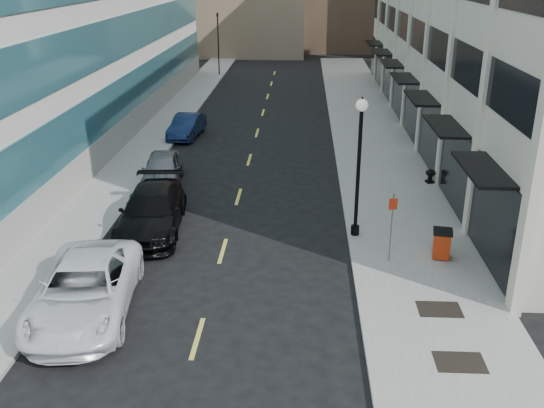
# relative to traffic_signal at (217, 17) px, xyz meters

# --- Properties ---
(ground) EXTENTS (160.00, 160.00, 0.00)m
(ground) POSITION_rel_traffic_signal_xyz_m (5.50, -48.00, -5.72)
(ground) COLOR black
(ground) RESTS_ON ground
(sidewalk_right) EXTENTS (5.00, 80.00, 0.15)m
(sidewalk_right) POSITION_rel_traffic_signal_xyz_m (13.00, -28.00, -5.64)
(sidewalk_right) COLOR gray
(sidewalk_right) RESTS_ON ground
(sidewalk_left) EXTENTS (3.00, 80.00, 0.15)m
(sidewalk_left) POSITION_rel_traffic_signal_xyz_m (-1.00, -28.00, -5.64)
(sidewalk_left) COLOR gray
(sidewalk_left) RESTS_ON ground
(grate_mid) EXTENTS (1.40, 1.00, 0.01)m
(grate_mid) POSITION_rel_traffic_signal_xyz_m (13.10, -47.00, -5.56)
(grate_mid) COLOR black
(grate_mid) RESTS_ON sidewalk_right
(grate_far) EXTENTS (1.40, 1.00, 0.01)m
(grate_far) POSITION_rel_traffic_signal_xyz_m (13.10, -44.20, -5.56)
(grate_far) COLOR black
(grate_far) RESTS_ON sidewalk_right
(road_centerline) EXTENTS (0.15, 68.20, 0.01)m
(road_centerline) POSITION_rel_traffic_signal_xyz_m (5.50, -31.00, -5.71)
(road_centerline) COLOR #D8CC4C
(road_centerline) RESTS_ON ground
(traffic_signal) EXTENTS (0.66, 0.66, 6.98)m
(traffic_signal) POSITION_rel_traffic_signal_xyz_m (0.00, 0.00, 0.00)
(traffic_signal) COLOR black
(traffic_signal) RESTS_ON ground
(car_white_van) EXTENTS (3.62, 6.65, 1.77)m
(car_white_van) POSITION_rel_traffic_signal_xyz_m (1.71, -44.80, -4.83)
(car_white_van) COLOR white
(car_white_van) RESTS_ON ground
(car_black_pickup) EXTENTS (3.00, 6.32, 1.78)m
(car_black_pickup) POSITION_rel_traffic_signal_xyz_m (2.30, -38.20, -4.83)
(car_black_pickup) COLOR black
(car_black_pickup) RESTS_ON ground
(car_silver_sedan) EXTENTS (2.50, 4.96, 1.62)m
(car_silver_sedan) POSITION_rel_traffic_signal_xyz_m (1.44, -32.40, -4.91)
(car_silver_sedan) COLOR gray
(car_silver_sedan) RESTS_ON ground
(car_blue_sedan) EXTENTS (1.96, 4.57, 1.46)m
(car_blue_sedan) POSITION_rel_traffic_signal_xyz_m (1.01, -23.28, -4.99)
(car_blue_sedan) COLOR #122146
(car_blue_sedan) RESTS_ON ground
(trash_bin) EXTENTS (0.82, 0.85, 1.15)m
(trash_bin) POSITION_rel_traffic_signal_xyz_m (13.89, -40.43, -4.95)
(trash_bin) COLOR #B02B0B
(trash_bin) RESTS_ON sidewalk_right
(lamppost) EXTENTS (0.48, 0.48, 5.77)m
(lamppost) POSITION_rel_traffic_signal_xyz_m (10.80, -38.46, -2.18)
(lamppost) COLOR black
(lamppost) RESTS_ON sidewalk_right
(sign_post) EXTENTS (0.31, 0.09, 2.69)m
(sign_post) POSITION_rel_traffic_signal_xyz_m (11.90, -40.78, -3.86)
(sign_post) COLOR slate
(sign_post) RESTS_ON sidewalk_right
(urn_planter) EXTENTS (0.51, 0.51, 0.71)m
(urn_planter) POSITION_rel_traffic_signal_xyz_m (15.10, -31.86, -5.14)
(urn_planter) COLOR black
(urn_planter) RESTS_ON sidewalk_right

